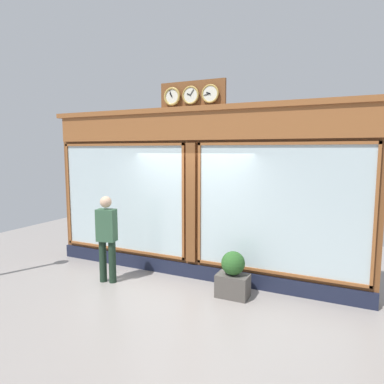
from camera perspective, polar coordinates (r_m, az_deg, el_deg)
ground_plane at (r=5.07m, az=-15.03°, el=-23.68°), size 14.00×14.00×0.00m
shop_facade at (r=6.90m, az=0.45°, el=-0.19°), size 6.80×0.42×3.86m
pedestrian at (r=6.89m, az=-13.89°, el=-6.96°), size 0.40×0.29×1.69m
planter_box at (r=6.30m, az=6.74°, el=-15.11°), size 0.56×0.36×0.40m
planter_shrub at (r=6.16m, az=6.80°, el=-11.59°), size 0.41×0.41×0.41m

